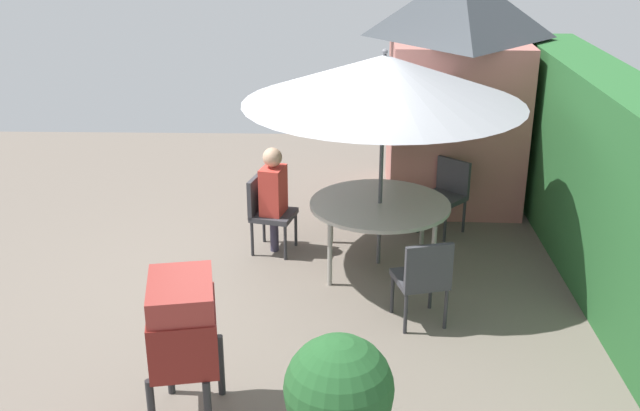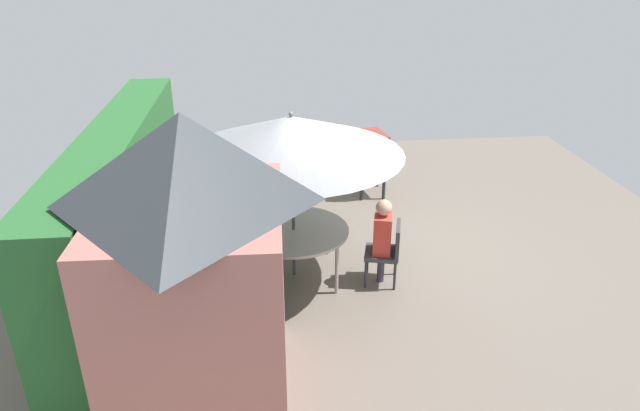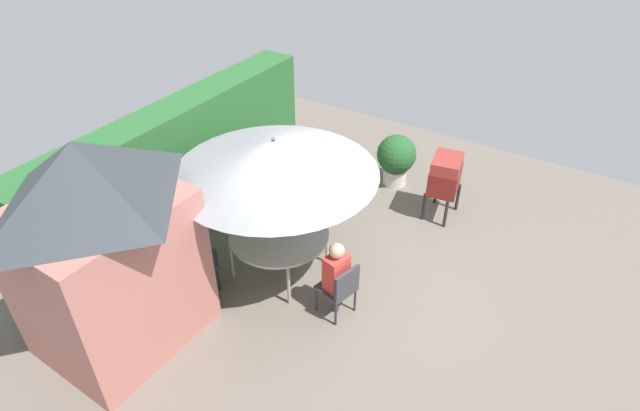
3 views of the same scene
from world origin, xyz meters
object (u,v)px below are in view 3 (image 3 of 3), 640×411
object	(u,v)px
garden_shed	(103,247)
bbq_grill	(445,175)
chair_toward_hedge	(196,259)
chair_far_side	(307,197)
chair_near_shed	(340,287)
patio_table	(279,236)
patio_umbrella	(275,157)
person_in_red	(336,271)
potted_plant_by_shed	(396,157)

from	to	relation	value
garden_shed	bbq_grill	world-z (taller)	garden_shed
garden_shed	chair_toward_hedge	world-z (taller)	garden_shed
chair_far_side	bbq_grill	bearing A→B (deg)	-53.40
chair_near_shed	chair_far_side	size ratio (longest dim) A/B	1.00
garden_shed	patio_table	size ratio (longest dim) A/B	1.97
patio_umbrella	chair_toward_hedge	xyz separation A→B (m)	(-0.95, 0.87, -1.58)
patio_table	bbq_grill	bearing A→B (deg)	-29.99
chair_toward_hedge	patio_umbrella	bearing A→B (deg)	-42.34
garden_shed	person_in_red	distance (m)	3.07
patio_table	potted_plant_by_shed	size ratio (longest dim) A/B	1.48
potted_plant_by_shed	garden_shed	bearing A→B (deg)	164.70
patio_umbrella	bbq_grill	distance (m)	3.47
bbq_grill	person_in_red	xyz separation A→B (m)	(-3.10, 0.41, -0.06)
bbq_grill	chair_toward_hedge	size ratio (longest dim) A/B	1.33
chair_near_shed	chair_far_side	distance (m)	2.33
garden_shed	chair_toward_hedge	size ratio (longest dim) A/B	3.39
chair_toward_hedge	person_in_red	distance (m)	2.18
patio_table	patio_umbrella	bearing A→B (deg)	180.00
patio_umbrella	bbq_grill	world-z (taller)	patio_umbrella
chair_near_shed	chair_toward_hedge	xyz separation A→B (m)	(-0.63, 2.15, 0.00)
chair_near_shed	chair_toward_hedge	bearing A→B (deg)	106.30
garden_shed	chair_near_shed	bearing A→B (deg)	-51.36
garden_shed	person_in_red	world-z (taller)	garden_shed
bbq_grill	potted_plant_by_shed	bearing A→B (deg)	65.74
chair_near_shed	potted_plant_by_shed	distance (m)	3.75
person_in_red	bbq_grill	bearing A→B (deg)	-7.60
patio_table	chair_far_side	xyz separation A→B (m)	(1.34, 0.35, -0.17)
patio_umbrella	chair_toward_hedge	bearing A→B (deg)	137.66
garden_shed	person_in_red	xyz separation A→B (m)	(1.91, -2.28, -0.78)
potted_plant_by_shed	chair_near_shed	bearing A→B (deg)	-166.96
chair_near_shed	chair_toward_hedge	world-z (taller)	same
bbq_grill	patio_umbrella	bearing A→B (deg)	150.01
patio_table	person_in_red	world-z (taller)	person_in_red
patio_table	garden_shed	bearing A→B (deg)	154.04
bbq_grill	person_in_red	world-z (taller)	person_in_red
chair_near_shed	person_in_red	distance (m)	0.28
bbq_grill	chair_toward_hedge	bearing A→B (deg)	146.50
potted_plant_by_shed	person_in_red	bearing A→B (deg)	-168.14
person_in_red	garden_shed	bearing A→B (deg)	129.96
bbq_grill	chair_far_side	world-z (taller)	bbq_grill
patio_umbrella	chair_near_shed	world-z (taller)	patio_umbrella
patio_table	chair_far_side	size ratio (longest dim) A/B	1.72
chair_far_side	chair_toward_hedge	size ratio (longest dim) A/B	1.00
chair_far_side	person_in_red	bearing A→B (deg)	-136.60
patio_table	bbq_grill	xyz separation A→B (m)	(2.80, -1.61, 0.16)
chair_far_side	potted_plant_by_shed	size ratio (longest dim) A/B	0.86
chair_far_side	potted_plant_by_shed	distance (m)	2.14
chair_near_shed	potted_plant_by_shed	size ratio (longest dim) A/B	0.86
patio_table	chair_far_side	distance (m)	1.39
patio_table	chair_toward_hedge	bearing A→B (deg)	137.66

